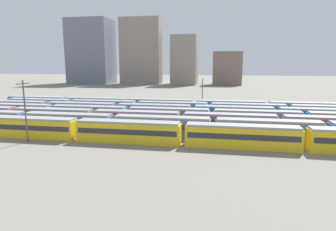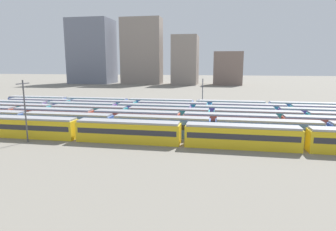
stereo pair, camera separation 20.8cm
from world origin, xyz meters
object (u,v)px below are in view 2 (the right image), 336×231
Objects in this scene: train_track_3 at (169,116)px; train_track_0 at (128,131)px; train_track_6 at (195,107)px; train_track_5 at (209,110)px; train_track_1 at (213,128)px; catenary_pole_2 at (25,108)px; catenary_pole_1 at (203,94)px; train_track_2 at (136,120)px; train_track_4 at (193,113)px.

train_track_0 is at bearing -105.07° from train_track_3.
train_track_5 is at bearing -51.11° from train_track_6.
catenary_pole_2 is (-31.39, -8.27, 3.98)m from train_track_1.
train_track_1 is 1.00× the size of train_track_5.
train_track_6 is (-4.19, 5.20, 0.00)m from train_track_5.
train_track_5 is 10.56× the size of catenary_pole_2.
catenary_pole_1 is 46.18m from catenary_pole_2.
train_track_2 is 21.23m from train_track_5.
catenary_pole_1 is 0.88× the size of catenary_pole_2.
train_track_0 is 32.35m from train_track_6.
train_track_1 is 26.61m from train_track_6.
train_track_6 is at bearing 53.09° from catenary_pole_2.
train_track_0 and train_track_1 have the same top height.
train_track_0 is at bearing -105.35° from train_track_6.
train_track_4 is 12.01× the size of catenary_pole_1.
train_track_3 is 0.83× the size of train_track_5.
catenary_pole_2 is (-27.66, -36.98, 0.66)m from catenary_pole_1.
catenary_pole_2 is at bearing -126.80° from catenary_pole_1.
train_track_1 is 12.01× the size of catenary_pole_1.
catenary_pole_2 is at bearing -126.91° from train_track_6.
train_track_0 is 10.53m from train_track_2.
catenary_pole_2 is at bearing -138.86° from train_track_3.
train_track_4 is 10.56× the size of catenary_pole_2.
train_track_1 is at bearing -71.70° from train_track_4.
catenary_pole_1 reaches higher than train_track_3.
train_track_4 is at bearing 108.30° from train_track_1.
train_track_0 is at bearing -113.53° from train_track_4.
train_track_4 and train_track_6 have the same top height.
train_track_2 is at bearing -132.71° from train_track_5.
train_track_0 is 0.83× the size of train_track_5.
train_track_2 is 0.83× the size of train_track_6.
train_track_3 is 10.00× the size of catenary_pole_1.
train_track_2 is at bearing 98.96° from train_track_0.
train_track_5 is at bearing 50.55° from train_track_3.
train_track_1 is at bearing -77.74° from train_track_6.
catenary_pole_1 is (1.43, 13.10, 3.32)m from train_track_4.
train_track_5 is 41.92m from catenary_pole_2.
train_track_1 is 20.85m from train_track_5.
train_track_2 is at bearing 40.93° from catenary_pole_2.
train_track_4 is at bearing 66.47° from train_track_0.
train_track_1 is 10.56× the size of catenary_pole_2.
train_track_6 is at bearing -125.38° from catenary_pole_1.
catenary_pole_2 is (-29.93, -29.07, 3.98)m from train_track_5.
train_track_2 is at bearing -135.80° from train_track_4.
train_track_6 is 12.01× the size of catenary_pole_1.
train_track_1 is 16.69m from train_track_2.
train_track_6 is (10.20, 20.80, 0.00)m from train_track_2.
train_track_4 is at bearing 42.30° from catenary_pole_2.
train_track_2 is (-15.86, 5.20, 0.00)m from train_track_1.
train_track_3 is (-10.02, 10.40, 0.00)m from train_track_1.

